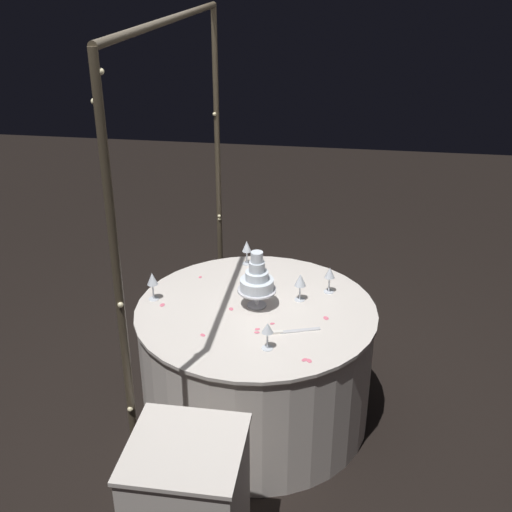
% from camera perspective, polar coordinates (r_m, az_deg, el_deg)
% --- Properties ---
extents(ground_plane, '(12.00, 12.00, 0.00)m').
position_cam_1_polar(ground_plane, '(4.01, 0.00, -14.06)').
color(ground_plane, black).
extents(decorative_arch, '(1.98, 0.06, 2.30)m').
position_cam_1_polar(decorative_arch, '(3.35, -6.94, 6.65)').
color(decorative_arch, '#473D2D').
rests_on(decorative_arch, ground).
extents(main_table, '(1.37, 1.37, 0.75)m').
position_cam_1_polar(main_table, '(3.78, 0.00, -9.67)').
color(main_table, silver).
rests_on(main_table, ground).
extents(tiered_cake, '(0.22, 0.22, 0.34)m').
position_cam_1_polar(tiered_cake, '(3.53, 0.06, -2.21)').
color(tiered_cake, silver).
rests_on(tiered_cake, main_table).
extents(wine_glass_0, '(0.06, 0.06, 0.17)m').
position_cam_1_polar(wine_glass_0, '(3.66, -9.36, -2.14)').
color(wine_glass_0, silver).
rests_on(wine_glass_0, main_table).
extents(wine_glass_1, '(0.06, 0.06, 0.15)m').
position_cam_1_polar(wine_glass_1, '(3.18, 1.05, -6.68)').
color(wine_glass_1, silver).
rests_on(wine_glass_1, main_table).
extents(wine_glass_2, '(0.06, 0.06, 0.16)m').
position_cam_1_polar(wine_glass_2, '(4.03, -0.84, 0.79)').
color(wine_glass_2, silver).
rests_on(wine_glass_2, main_table).
extents(wine_glass_3, '(0.06, 0.06, 0.16)m').
position_cam_1_polar(wine_glass_3, '(3.71, 6.69, -1.63)').
color(wine_glass_3, silver).
rests_on(wine_glass_3, main_table).
extents(wine_glass_4, '(0.07, 0.07, 0.17)m').
position_cam_1_polar(wine_glass_4, '(3.61, 4.03, -2.27)').
color(wine_glass_4, silver).
rests_on(wine_glass_4, main_table).
extents(cake_knife, '(0.12, 0.29, 0.01)m').
position_cam_1_polar(cake_knife, '(3.37, 3.09, -6.81)').
color(cake_knife, silver).
rests_on(cake_knife, main_table).
extents(rose_petal_0, '(0.04, 0.04, 0.00)m').
position_cam_1_polar(rose_petal_0, '(3.57, -2.27, -4.81)').
color(rose_petal_0, '#EA6B84').
rests_on(rose_petal_0, main_table).
extents(rose_petal_1, '(0.04, 0.04, 0.00)m').
position_cam_1_polar(rose_petal_1, '(3.16, 4.83, -9.42)').
color(rose_petal_1, '#EA6B84').
rests_on(rose_petal_1, main_table).
extents(rose_petal_2, '(0.04, 0.04, 0.00)m').
position_cam_1_polar(rose_petal_2, '(3.35, -4.84, -7.14)').
color(rose_petal_2, '#EA6B84').
rests_on(rose_petal_2, main_table).
extents(rose_petal_3, '(0.04, 0.03, 0.00)m').
position_cam_1_polar(rose_petal_3, '(3.65, -8.48, -4.40)').
color(rose_petal_3, '#EA6B84').
rests_on(rose_petal_3, main_table).
extents(rose_petal_4, '(0.04, 0.04, 0.00)m').
position_cam_1_polar(rose_petal_4, '(3.16, 4.41, -9.35)').
color(rose_petal_4, '#EA6B84').
rests_on(rose_petal_4, main_table).
extents(rose_petal_5, '(0.02, 0.03, 0.00)m').
position_cam_1_polar(rose_petal_5, '(3.36, 0.08, -6.92)').
color(rose_petal_5, '#EA6B84').
rests_on(rose_petal_5, main_table).
extents(rose_petal_6, '(0.03, 0.03, 0.00)m').
position_cam_1_polar(rose_petal_6, '(3.39, 0.12, -6.63)').
color(rose_petal_6, '#EA6B84').
rests_on(rose_petal_6, main_table).
extents(rose_petal_7, '(0.03, 0.03, 0.00)m').
position_cam_1_polar(rose_petal_7, '(3.44, 1.49, -6.13)').
color(rose_petal_7, '#EA6B84').
rests_on(rose_petal_7, main_table).
extents(rose_petal_8, '(0.05, 0.04, 0.00)m').
position_cam_1_polar(rose_petal_8, '(3.51, 6.35, -5.60)').
color(rose_petal_8, '#EA6B84').
rests_on(rose_petal_8, main_table).
extents(rose_petal_9, '(0.03, 0.02, 0.00)m').
position_cam_1_polar(rose_petal_9, '(3.92, -5.07, -1.91)').
color(rose_petal_9, '#EA6B84').
rests_on(rose_petal_9, main_table).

